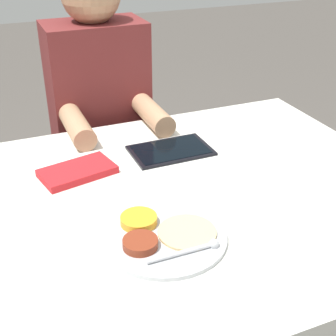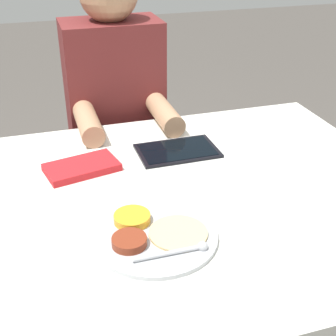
% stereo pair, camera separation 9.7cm
% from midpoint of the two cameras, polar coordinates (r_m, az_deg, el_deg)
% --- Properties ---
extents(dining_table, '(1.28, 0.95, 0.76)m').
position_cam_midpoint_polar(dining_table, '(1.40, -1.91, -16.79)').
color(dining_table, silver).
rests_on(dining_table, ground_plane).
extents(thali_tray, '(0.27, 0.27, 0.03)m').
position_cam_midpoint_polar(thali_tray, '(1.01, -3.50, -8.25)').
color(thali_tray, '#B7BABF').
rests_on(thali_tray, dining_table).
extents(red_notebook, '(0.21, 0.15, 0.02)m').
position_cam_midpoint_polar(red_notebook, '(1.28, -13.12, -0.51)').
color(red_notebook, silver).
rests_on(red_notebook, dining_table).
extents(tablet_device, '(0.23, 0.15, 0.01)m').
position_cam_midpoint_polar(tablet_device, '(1.36, -1.70, 2.11)').
color(tablet_device, black).
rests_on(tablet_device, dining_table).
extents(person_diner, '(0.33, 0.43, 1.25)m').
position_cam_midpoint_polar(person_diner, '(1.77, -9.50, 2.15)').
color(person_diner, black).
rests_on(person_diner, ground_plane).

